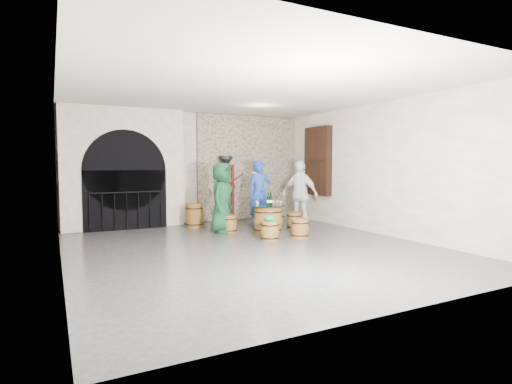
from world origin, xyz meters
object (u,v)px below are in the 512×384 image
barrel_stool_right (295,220)px  barrel_table (268,219)px  wine_bottle_right (270,200)px  barrel_stool_far (260,219)px  corking_press (226,184)px  person_white (300,194)px  barrel_stool_left (229,224)px  wine_bottle_left (268,200)px  person_green (221,198)px  wine_bottle_center (271,200)px  barrel_stool_near_right (300,228)px  side_barrel (194,216)px  barrel_stool_near_left (270,231)px  person_blue (260,194)px

barrel_stool_right → barrel_table: bearing=-165.7°
wine_bottle_right → barrel_stool_far: bearing=78.9°
barrel_stool_far → wine_bottle_right: bearing=-101.1°
corking_press → person_white: bearing=-49.0°
barrel_table → wine_bottle_right: (0.11, 0.07, 0.48)m
barrel_stool_right → corking_press: 2.44m
barrel_stool_left → person_white: person_white is taller
person_white → wine_bottle_left: 1.17m
barrel_stool_far → wine_bottle_left: 1.17m
barrel_stool_left → barrel_stool_right: bearing=-8.2°
barrel_stool_right → person_green: bearing=169.6°
barrel_stool_left → wine_bottle_center: 1.21m
barrel_stool_near_right → wine_bottle_left: wine_bottle_left is taller
wine_bottle_center → side_barrel: bearing=130.2°
person_white → barrel_stool_right: bearing=-101.6°
barrel_stool_right → wine_bottle_left: bearing=-164.0°
barrel_stool_near_left → wine_bottle_center: size_ratio=1.36×
person_blue → wine_bottle_right: size_ratio=5.58×
barrel_table → person_blue: bearing=73.4°
barrel_table → wine_bottle_left: (-0.01, -0.03, 0.48)m
barrel_table → barrel_stool_near_left: bearing=-116.4°
person_white → wine_bottle_right: 1.04m
barrel_table → barrel_stool_near_right: barrel_table is taller
barrel_table → wine_bottle_left: 0.48m
barrel_stool_right → person_blue: (-0.64, 0.77, 0.69)m
barrel_stool_near_left → barrel_stool_far: bearing=68.5°
person_blue → person_white: (0.82, -0.73, -0.01)m
wine_bottle_right → side_barrel: wine_bottle_right is taller
barrel_stool_near_right → corking_press: corking_press is taller
wine_bottle_left → wine_bottle_right: (0.12, 0.10, 0.00)m
barrel_stool_right → wine_bottle_right: size_ratio=1.36×
barrel_stool_near_left → side_barrel: side_barrel is taller
person_blue → barrel_stool_far: bearing=-101.4°
person_white → wine_bottle_left: size_ratio=5.54×
side_barrel → corking_press: size_ratio=0.34×
barrel_stool_near_left → side_barrel: (-0.93, 2.51, 0.10)m
barrel_stool_near_left → person_blue: 2.13m
barrel_stool_far → person_blue: bearing=73.4°
barrel_stool_far → wine_bottle_center: (-0.21, -0.97, 0.60)m
barrel_stool_left → barrel_stool_near_right: 1.83m
barrel_stool_right → wine_bottle_center: (-0.87, -0.28, 0.60)m
barrel_stool_left → wine_bottle_left: size_ratio=1.36×
wine_bottle_left → side_barrel: (-1.35, 1.67, -0.50)m
barrel_stool_near_right → wine_bottle_center: bearing=108.9°
barrel_table → person_green: 1.28m
barrel_stool_far → wine_bottle_right: (-0.17, -0.86, 0.60)m
person_green → person_white: size_ratio=0.97×
barrel_stool_far → wine_bottle_left: size_ratio=1.36×
barrel_stool_far → person_white: size_ratio=0.24×
barrel_table → wine_bottle_center: 0.49m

